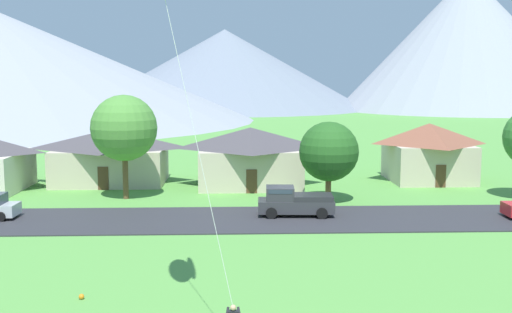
% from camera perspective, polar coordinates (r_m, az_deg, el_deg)
% --- Properties ---
extents(road_strip, '(160.00, 7.64, 0.08)m').
position_cam_1_polar(road_strip, '(40.82, -2.72, -5.96)').
color(road_strip, '#2D2D33').
rests_on(road_strip, ground).
extents(mountain_east_ridge, '(73.81, 73.81, 39.32)m').
position_cam_1_polar(mountain_east_ridge, '(188.56, 19.23, 10.17)').
color(mountain_east_ridge, '#8E939E').
rests_on(mountain_east_ridge, ground).
extents(mountain_far_west_ridge, '(86.41, 86.41, 23.93)m').
position_cam_1_polar(mountain_far_west_ridge, '(186.35, -2.95, 8.24)').
color(mountain_far_west_ridge, slate).
rests_on(mountain_far_west_ridge, ground).
extents(house_leftmost, '(10.44, 7.16, 4.91)m').
position_cam_1_polar(house_leftmost, '(55.90, -13.58, 0.11)').
color(house_leftmost, beige).
rests_on(house_leftmost, ground).
extents(house_left_center, '(9.52, 7.51, 5.18)m').
position_cam_1_polar(house_left_center, '(52.98, -0.53, 0.07)').
color(house_left_center, beige).
rests_on(house_left_center, ground).
extents(house_rightmost, '(7.63, 7.54, 5.34)m').
position_cam_1_polar(house_rightmost, '(57.84, 15.99, 0.49)').
color(house_rightmost, beige).
rests_on(house_rightmost, ground).
extents(tree_left_of_center, '(4.56, 4.56, 6.20)m').
position_cam_1_polar(tree_left_of_center, '(46.29, 6.89, 0.46)').
color(tree_left_of_center, brown).
rests_on(tree_left_of_center, ground).
extents(tree_center, '(5.18, 5.18, 8.20)m').
position_cam_1_polar(tree_center, '(48.15, -12.35, 2.63)').
color(tree_center, brown).
rests_on(tree_center, ground).
extents(pickup_truck_charcoal_west_side, '(5.29, 2.52, 1.99)m').
position_cam_1_polar(pickup_truck_charcoal_west_side, '(41.69, 3.60, -4.25)').
color(pickup_truck_charcoal_west_side, '#333338').
rests_on(pickup_truck_charcoal_west_side, road_strip).
extents(soccer_ball, '(0.24, 0.24, 0.24)m').
position_cam_1_polar(soccer_ball, '(27.82, -16.16, -12.59)').
color(soccer_ball, orange).
rests_on(soccer_ball, ground).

